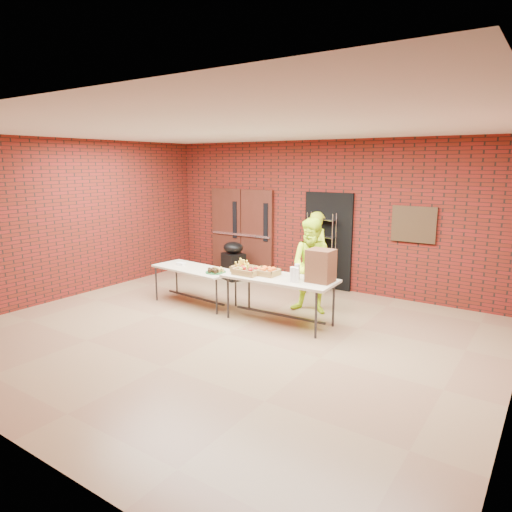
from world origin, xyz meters
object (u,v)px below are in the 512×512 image
(covered_grill, at_px, (233,261))
(volunteer_man, at_px, (313,266))
(volunteer_woman, at_px, (317,252))
(table_left, at_px, (195,271))
(table_right, at_px, (280,281))
(wire_rack, at_px, (321,251))
(coffee_dispenser, at_px, (321,266))

(covered_grill, xyz_separation_m, volunteer_man, (2.67, -1.13, 0.42))
(volunteer_woman, xyz_separation_m, volunteer_man, (0.59, -1.34, 0.01))
(volunteer_woman, height_order, volunteer_man, volunteer_man)
(table_left, bearing_deg, table_right, 5.31)
(table_right, height_order, covered_grill, covered_grill)
(table_left, xyz_separation_m, volunteer_woman, (1.57, 2.13, 0.21))
(volunteer_man, bearing_deg, covered_grill, 146.81)
(volunteer_woman, bearing_deg, wire_rack, -60.06)
(wire_rack, height_order, table_right, wire_rack)
(wire_rack, bearing_deg, table_left, -116.48)
(covered_grill, height_order, volunteer_woman, volunteer_woman)
(wire_rack, bearing_deg, covered_grill, -161.46)
(covered_grill, bearing_deg, wire_rack, 34.76)
(volunteer_man, bearing_deg, coffee_dispenser, -64.93)
(coffee_dispenser, bearing_deg, wire_rack, 115.95)
(coffee_dispenser, bearing_deg, table_right, -170.35)
(table_left, xyz_separation_m, volunteer_man, (2.16, 0.80, 0.22))
(covered_grill, xyz_separation_m, volunteer_woman, (2.08, 0.21, 0.41))
(table_left, bearing_deg, wire_rack, 62.03)
(wire_rack, height_order, table_left, wire_rack)
(wire_rack, distance_m, table_right, 2.39)
(table_left, bearing_deg, volunteer_woman, 59.03)
(table_left, distance_m, volunteer_woman, 2.66)
(covered_grill, distance_m, volunteer_woman, 2.13)
(covered_grill, relative_size, volunteer_man, 0.52)
(wire_rack, distance_m, table_left, 2.82)
(wire_rack, xyz_separation_m, volunteer_man, (0.61, -1.56, 0.04))
(table_left, xyz_separation_m, covered_grill, (-0.51, 1.93, -0.20))
(table_right, bearing_deg, coffee_dispenser, 7.18)
(wire_rack, relative_size, volunteer_man, 0.96)
(wire_rack, xyz_separation_m, volunteer_woman, (0.02, -0.22, 0.02))
(coffee_dispenser, bearing_deg, covered_grill, 150.09)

